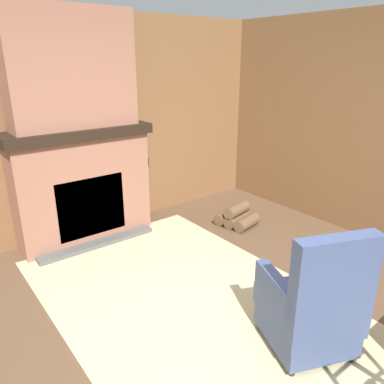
{
  "coord_description": "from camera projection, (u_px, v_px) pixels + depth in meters",
  "views": [
    {
      "loc": [
        1.56,
        -1.53,
        2.08
      ],
      "look_at": [
        -1.03,
        0.48,
        0.9
      ],
      "focal_mm": 35.0,
      "sensor_mm": 36.0,
      "label": 1
    }
  ],
  "objects": [
    {
      "name": "ground_plane",
      "position": [
        226.0,
        358.0,
        2.74
      ],
      "size": [
        14.0,
        14.0,
        0.0
      ],
      "primitive_type": "plane",
      "color": "brown"
    },
    {
      "name": "wood_panel_wall_left",
      "position": [
        69.0,
        129.0,
        4.35
      ],
      "size": [
        0.06,
        6.05,
        2.61
      ],
      "color": "brown",
      "rests_on": "ground"
    },
    {
      "name": "fireplace_hearth",
      "position": [
        83.0,
        186.0,
        4.37
      ],
      "size": [
        0.65,
        1.64,
        1.35
      ],
      "color": "#93604C",
      "rests_on": "ground"
    },
    {
      "name": "chimney_breast",
      "position": [
        71.0,
        69.0,
        3.94
      ],
      "size": [
        0.39,
        1.35,
        1.24
      ],
      "color": "#93604C",
      "rests_on": "fireplace_hearth"
    },
    {
      "name": "area_rug",
      "position": [
        211.0,
        319.0,
        3.15
      ],
      "size": [
        3.95,
        2.14,
        0.01
      ],
      "color": "#C6B789",
      "rests_on": "ground"
    },
    {
      "name": "armchair",
      "position": [
        312.0,
        307.0,
        2.71
      ],
      "size": [
        0.79,
        0.78,
        1.03
      ],
      "rotation": [
        0.0,
        0.0,
        2.75
      ],
      "color": "#3D4C75",
      "rests_on": "ground"
    },
    {
      "name": "firewood_stack",
      "position": [
        237.0,
        217.0,
        4.91
      ],
      "size": [
        0.54,
        0.48,
        0.29
      ],
      "rotation": [
        0.0,
        0.0,
        0.2
      ],
      "color": "brown",
      "rests_on": "ground"
    },
    {
      "name": "oil_lamp_vase",
      "position": [
        34.0,
        122.0,
        3.9
      ],
      "size": [
        0.11,
        0.11,
        0.27
      ],
      "color": "#99B29E",
      "rests_on": "fireplace_hearth"
    },
    {
      "name": "storage_case",
      "position": [
        95.0,
        118.0,
        4.3
      ],
      "size": [
        0.15,
        0.21,
        0.15
      ],
      "color": "brown",
      "rests_on": "fireplace_hearth"
    }
  ]
}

